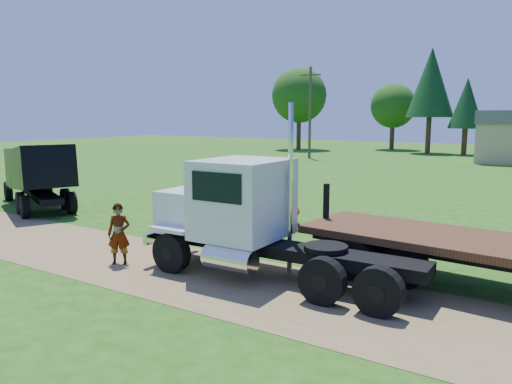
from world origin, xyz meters
The scene contains 8 objects.
ground centered at (0.00, 0.00, 0.00)m, with size 140.00×140.00×0.00m, color #1E4E11.
dirt_track centered at (0.00, 0.00, 0.01)m, with size 120.00×4.20×0.01m, color brown.
white_semi_tractor centered at (1.27, 0.87, 1.57)m, with size 7.67×2.80×4.61m.
black_dump_truck centered at (-12.23, 3.67, 1.70)m, with size 7.13×4.73×3.09m.
orange_pickup centered at (-2.69, 7.04, 0.68)m, with size 2.25×4.89×1.36m, color red.
flatbed_trailer centered at (6.96, 2.77, 0.99)m, with size 9.18×3.46×2.30m.
spectator_a centered at (-2.22, -0.47, 0.89)m, with size 0.65×0.43×1.79m, color #999999.
spectator_b centered at (-3.89, 7.22, 0.82)m, with size 0.80×0.62×1.64m, color #999999.
Camera 1 is at (8.69, -10.09, 4.28)m, focal length 35.00 mm.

